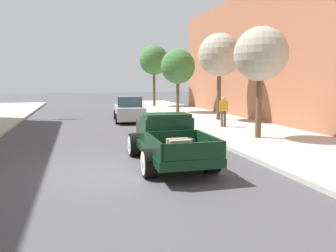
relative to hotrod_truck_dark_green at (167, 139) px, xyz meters
The scene contains 9 objects.
ground_plane 2.06m from the hotrod_truck_dark_green, 157.53° to the right, with size 140.00×140.00×0.00m, color #47474C.
sidewalk_right 5.57m from the hotrod_truck_dark_green, ahead, with size 5.50×64.00×0.15m, color #B7B2A8.
hotrod_truck_dark_green is the anchor object (origin of this frame).
car_background_silver 11.21m from the hotrod_truck_dark_green, 87.42° to the left, with size 2.10×4.41×1.65m.
pedestrian_sidewalk_right 7.91m from the hotrod_truck_dark_green, 51.52° to the left, with size 0.53×0.22×1.65m.
street_tree_nearest 6.29m from the hotrod_truck_dark_green, 27.86° to the left, with size 2.31×2.31×4.78m.
street_tree_second 11.65m from the hotrod_truck_dark_green, 57.05° to the left, with size 2.70×2.70×5.48m.
street_tree_third 16.41m from the hotrod_truck_dark_green, 71.39° to the left, with size 2.76×2.76×5.03m.
street_tree_farthest 23.37m from the hotrod_truck_dark_green, 77.77° to the left, with size 2.93×2.93×6.05m.
Camera 1 is at (-1.01, -9.33, 2.61)m, focal length 34.93 mm.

